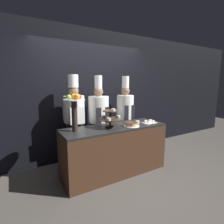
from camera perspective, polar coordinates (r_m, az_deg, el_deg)
ground_plane at (r=3.26m, az=4.00°, el=-21.25°), size 14.00×14.00×0.00m
wall_back at (r=3.93m, az=-6.49°, el=5.61°), size 10.00×0.06×2.80m
buffet_counter at (r=3.30m, az=0.90°, el=-12.22°), size 1.93×0.63×0.89m
tiered_stand at (r=3.05m, az=-0.55°, el=-1.87°), size 0.41×0.41×0.34m
fruit_pedestal at (r=2.84m, az=-12.14°, el=1.59°), size 0.34×0.34×0.61m
cake_round at (r=3.19m, az=6.40°, el=-4.06°), size 0.29×0.29×0.07m
cup_white at (r=3.38m, az=8.30°, el=-3.37°), size 0.08×0.08×0.06m
cake_square_tray at (r=3.52m, az=12.10°, el=-3.20°), size 0.27×0.20×0.05m
chef_left at (r=3.43m, az=-12.15°, el=-1.99°), size 0.39×0.39×1.82m
chef_center_left at (r=3.63m, az=-4.34°, el=-1.80°), size 0.41×0.41×1.81m
chef_center_right at (r=3.96m, az=4.29°, el=-0.69°), size 0.38×0.38×1.81m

